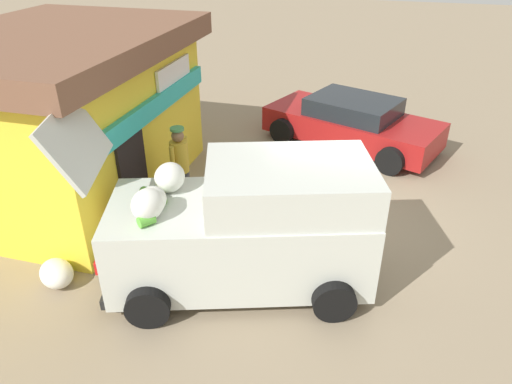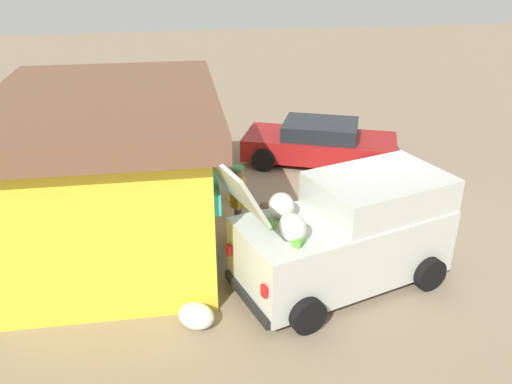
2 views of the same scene
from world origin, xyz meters
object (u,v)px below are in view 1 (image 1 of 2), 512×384
Objects in this scene: delivery_van at (247,226)px; paint_bucket at (223,158)px; customer_bending at (154,204)px; unloaded_banana_pile at (57,273)px; storefront_bar at (67,114)px; parked_sedan at (352,123)px; vendor_standing at (180,164)px.

delivery_van is 12.24× the size of paint_bucket.
unloaded_banana_pile is (-1.28, 1.13, -0.72)m from customer_bending.
customer_bending reaches higher than unloaded_banana_pile.
storefront_bar is 3.10m from customer_bending.
storefront_bar is at bearing 58.92° from customer_bending.
paint_bucket is at bearing -14.14° from unloaded_banana_pile.
parked_sedan is 5.09× the size of unloaded_banana_pile.
unloaded_banana_pile is at bearing 138.51° from customer_bending.
delivery_van is 3.13× the size of customer_bending.
delivery_van is 2.67× the size of vendor_standing.
customer_bending reaches higher than paint_bucket.
paint_bucket is at bearing -54.86° from storefront_bar.
delivery_van is at bearing -132.76° from vendor_standing.
storefront_bar is 3.53m from paint_bucket.
vendor_standing is at bearing -21.95° from unloaded_banana_pile.
delivery_van is 5.92m from parked_sedan.
storefront_bar reaches higher than customer_bending.
vendor_standing is (1.70, 1.84, -0.01)m from delivery_van.
customer_bending is (-1.32, -0.08, -0.10)m from vendor_standing.
storefront_bar is 1.19× the size of delivery_van.
unloaded_banana_pile is (-2.60, 1.05, -0.82)m from vendor_standing.
paint_bucket is at bearing -0.74° from customer_bending.
delivery_van is (-1.93, -4.32, -0.68)m from storefront_bar.
paint_bucket is at bearing -3.53° from vendor_standing.
paint_bucket is at bearing 126.49° from parked_sedan.
delivery_van reaches higher than unloaded_banana_pile.
delivery_van is at bearing -114.01° from storefront_bar.
customer_bending is (-1.55, -2.57, -0.78)m from storefront_bar.
unloaded_banana_pile is 4.82m from paint_bucket.
customer_bending is at bearing 179.26° from paint_bucket.
customer_bending is (0.38, 1.75, -0.10)m from delivery_van.
storefront_bar is 14.61× the size of paint_bucket.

